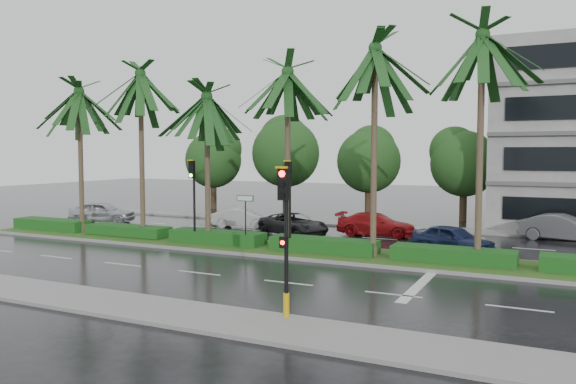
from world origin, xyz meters
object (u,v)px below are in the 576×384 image
at_px(street_sign, 245,208).
at_px(car_blue, 453,239).
at_px(signal_median_left, 193,189).
at_px(car_grey, 563,228).
at_px(signal_near, 285,235).
at_px(car_white, 242,218).
at_px(car_silver, 102,212).
at_px(car_red, 376,224).
at_px(car_darkgrey, 294,224).

height_order(street_sign, car_blue, street_sign).
distance_m(signal_median_left, car_grey, 20.23).
relative_size(signal_near, car_blue, 1.08).
xyz_separation_m(signal_median_left, car_white, (-1.50, 7.55, -2.37)).
bearing_deg(signal_near, car_grey, 69.79).
bearing_deg(car_white, signal_near, -159.95).
bearing_deg(car_silver, signal_median_left, -135.44).
distance_m(signal_median_left, street_sign, 3.13).
xyz_separation_m(street_sign, car_grey, (14.32, 10.02, -1.39)).
bearing_deg(signal_median_left, car_grey, 30.49).
bearing_deg(car_red, car_white, 88.30).
distance_m(street_sign, car_white, 8.76).
relative_size(signal_near, car_white, 1.14).
bearing_deg(car_silver, signal_near, -145.35).
bearing_deg(car_red, car_grey, -78.22).
xyz_separation_m(signal_median_left, car_darkgrey, (3.00, 5.88, -2.35)).
height_order(street_sign, car_grey, street_sign).
bearing_deg(car_blue, car_white, 98.68).
distance_m(car_darkgrey, car_grey, 14.96).
distance_m(signal_near, street_sign, 12.11).
relative_size(signal_near, car_darkgrey, 0.94).
bearing_deg(car_blue, car_silver, 110.02).
distance_m(car_red, car_blue, 6.39).
relative_size(signal_near, car_grey, 0.98).
xyz_separation_m(car_white, car_red, (9.00, 0.14, 0.04)).
bearing_deg(car_white, car_blue, -119.02).
bearing_deg(car_silver, car_white, -97.93).
xyz_separation_m(signal_near, car_white, (-11.50, 17.24, -1.87)).
bearing_deg(car_blue, signal_median_left, 130.53).
xyz_separation_m(car_white, car_blue, (14.00, -3.85, 0.06)).
bearing_deg(street_sign, signal_near, -54.66).
height_order(car_silver, car_grey, car_silver).
height_order(street_sign, car_white, street_sign).
height_order(street_sign, car_silver, street_sign).
bearing_deg(signal_median_left, signal_near, -44.09).
xyz_separation_m(car_darkgrey, car_grey, (14.32, 4.32, 0.09)).
bearing_deg(street_sign, signal_median_left, -176.53).
bearing_deg(signal_median_left, car_red, 45.70).
relative_size(car_silver, car_darkgrey, 0.95).
bearing_deg(street_sign, car_darkgrey, 90.00).
bearing_deg(car_blue, car_red, 75.49).
xyz_separation_m(car_darkgrey, car_blue, (9.50, -2.18, 0.04)).
bearing_deg(car_red, car_silver, 94.36).
relative_size(signal_median_left, car_silver, 0.99).
relative_size(car_silver, car_white, 1.15).
height_order(car_silver, car_red, car_silver).
relative_size(car_darkgrey, car_blue, 1.15).
bearing_deg(signal_near, car_silver, 144.89).
height_order(signal_median_left, car_blue, signal_median_left).
relative_size(car_silver, car_grey, 0.99).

